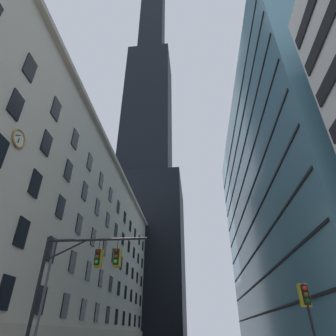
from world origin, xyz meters
name	(u,v)px	position (x,y,z in m)	size (l,w,h in m)	color
station_building	(65,245)	(-18.63, 31.44, 13.97)	(15.92, 74.89, 27.97)	beige
dark_skyscraper	(147,142)	(-14.08, 73.47, 64.86)	(25.32, 25.32, 217.62)	black
glass_office_midrise	(293,199)	(18.72, 32.50, 20.89)	(15.54, 52.60, 41.78)	teal
traffic_signal_mast	(83,270)	(-4.36, 4.66, 4.71)	(6.29, 0.63, 6.54)	black
traffic_light_near_right	(306,300)	(7.39, 3.90, 2.98)	(0.40, 0.63, 3.55)	black
street_lamppost	(50,282)	(-8.46, 9.14, 4.83)	(2.17, 0.32, 7.92)	#47474C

